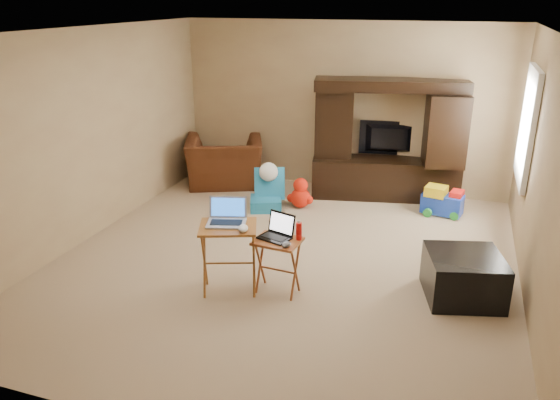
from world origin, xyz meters
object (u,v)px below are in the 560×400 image
(recliner, at_px, (225,162))
(mouse_left, at_px, (243,228))
(television, at_px, (389,139))
(laptop_left, at_px, (226,213))
(push_toy, at_px, (443,200))
(ottoman, at_px, (463,277))
(child_rocker, at_px, (266,190))
(laptop_right, at_px, (274,228))
(mouse_right, at_px, (286,245))
(tray_table_right, at_px, (278,266))
(water_bottle, at_px, (299,231))
(plush_toy, at_px, (300,193))
(tray_table_left, at_px, (229,259))
(entertainment_center, at_px, (387,140))

(recliner, distance_m, mouse_left, 3.53)
(television, height_order, laptop_left, television)
(push_toy, distance_m, ottoman, 2.23)
(push_toy, bearing_deg, television, 154.43)
(ottoman, height_order, laptop_left, laptop_left)
(child_rocker, height_order, laptop_left, laptop_left)
(laptop_right, bearing_deg, mouse_right, -21.77)
(push_toy, distance_m, laptop_left, 3.48)
(tray_table_right, height_order, water_bottle, water_bottle)
(recliner, distance_m, ottoman, 4.39)
(ottoman, bearing_deg, tray_table_right, -164.45)
(push_toy, relative_size, laptop_right, 1.80)
(plush_toy, height_order, mouse_right, mouse_right)
(tray_table_left, relative_size, laptop_left, 1.91)
(recliner, bearing_deg, mouse_left, 94.14)
(child_rocker, bearing_deg, plush_toy, 6.41)
(tray_table_left, height_order, water_bottle, water_bottle)
(mouse_left, xyz_separation_m, water_bottle, (0.47, 0.29, -0.08))
(water_bottle, bearing_deg, tray_table_left, -161.77)
(push_toy, relative_size, mouse_left, 3.72)
(laptop_left, height_order, water_bottle, laptop_left)
(water_bottle, bearing_deg, mouse_left, -148.52)
(entertainment_center, relative_size, laptop_right, 7.04)
(push_toy, bearing_deg, mouse_left, -108.77)
(television, relative_size, water_bottle, 4.97)
(mouse_left, bearing_deg, water_bottle, 31.48)
(tray_table_right, height_order, mouse_right, mouse_right)
(laptop_right, height_order, mouse_right, laptop_right)
(television, height_order, ottoman, television)
(television, height_order, water_bottle, television)
(ottoman, xyz_separation_m, mouse_left, (-2.05, -0.70, 0.52))
(recliner, bearing_deg, push_toy, 153.20)
(television, xyz_separation_m, child_rocker, (-1.49, -1.25, -0.55))
(tray_table_right, bearing_deg, plush_toy, 106.10)
(plush_toy, xyz_separation_m, ottoman, (2.23, -1.85, 0.01))
(recliner, bearing_deg, plush_toy, 134.88)
(tray_table_left, bearing_deg, mouse_left, -40.60)
(entertainment_center, xyz_separation_m, child_rocker, (-1.49, -1.04, -0.58))
(entertainment_center, distance_m, television, 0.21)
(plush_toy, distance_m, laptop_left, 2.53)
(push_toy, relative_size, laptop_left, 1.44)
(television, xyz_separation_m, laptop_right, (-0.63, -3.35, -0.14))
(television, distance_m, push_toy, 1.26)
(entertainment_center, relative_size, plush_toy, 4.85)
(entertainment_center, height_order, tray_table_right, entertainment_center)
(television, distance_m, tray_table_right, 3.46)
(tray_table_left, relative_size, mouse_left, 4.92)
(tray_table_left, bearing_deg, tray_table_right, -3.98)
(ottoman, bearing_deg, recliner, 146.43)
(mouse_left, bearing_deg, laptop_left, 155.56)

